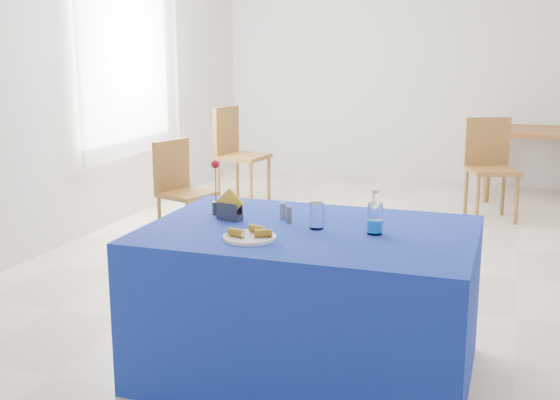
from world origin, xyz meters
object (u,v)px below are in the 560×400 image
at_px(plate, 249,237).
at_px(chair_win_b, 236,148).
at_px(chair_bg_left, 490,161).
at_px(blue_table, 309,302).
at_px(chair_win_a, 180,185).
at_px(oak_table, 547,137).
at_px(water_bottle, 375,219).

xyz_separation_m(plate, chair_win_b, (-1.62, 3.80, -0.18)).
bearing_deg(chair_bg_left, blue_table, -121.51).
bearing_deg(chair_win_a, blue_table, -120.53).
height_order(blue_table, oak_table, blue_table).
relative_size(water_bottle, oak_table, 0.14).
relative_size(plate, chair_win_a, 0.29).
distance_m(water_bottle, chair_win_b, 4.14).
bearing_deg(chair_win_a, chair_bg_left, -35.34).
bearing_deg(oak_table, chair_win_a, -136.15).
height_order(oak_table, chair_bg_left, chair_bg_left).
relative_size(chair_win_a, chair_win_b, 0.86).
bearing_deg(plate, chair_bg_left, 76.88).
bearing_deg(oak_table, plate, -106.17).
distance_m(oak_table, chair_win_a, 4.09).
height_order(plate, chair_win_b, chair_win_b).
distance_m(chair_bg_left, chair_win_b, 2.55).
relative_size(oak_table, chair_win_b, 1.51).
xyz_separation_m(plate, chair_bg_left, (0.93, 3.98, -0.21)).
height_order(water_bottle, oak_table, water_bottle).
bearing_deg(plate, chair_win_a, 123.54).
xyz_separation_m(water_bottle, chair_win_a, (-2.01, 1.96, -0.33)).
bearing_deg(plate, blue_table, 51.90).
bearing_deg(blue_table, plate, -128.10).
height_order(water_bottle, chair_win_a, water_bottle).
bearing_deg(plate, water_bottle, 27.40).
height_order(water_bottle, chair_win_b, chair_win_b).
bearing_deg(blue_table, water_bottle, 1.12).
xyz_separation_m(plate, oak_table, (1.47, 5.06, -0.09)).
bearing_deg(water_bottle, chair_win_b, 121.39).
bearing_deg(chair_bg_left, oak_table, 42.93).
bearing_deg(chair_win_a, oak_table, -27.44).
bearing_deg(plate, chair_win_b, 113.06).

